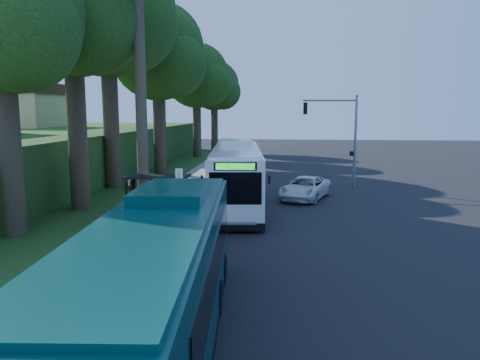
# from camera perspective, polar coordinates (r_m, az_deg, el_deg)

# --- Properties ---
(ground) EXTENTS (140.00, 140.00, 0.00)m
(ground) POSITION_cam_1_polar(r_m,az_deg,el_deg) (26.80, 6.48, -4.17)
(ground) COLOR black
(ground) RESTS_ON ground
(sidewalk) EXTENTS (4.50, 70.00, 0.12)m
(sidewalk) POSITION_cam_1_polar(r_m,az_deg,el_deg) (27.63, -8.87, -3.71)
(sidewalk) COLOR gray
(sidewalk) RESTS_ON ground
(red_curb) EXTENTS (0.25, 30.00, 0.13)m
(red_curb) POSITION_cam_1_polar(r_m,az_deg,el_deg) (23.33, -5.79, -5.91)
(red_curb) COLOR maroon
(red_curb) RESTS_ON ground
(grass_verge) EXTENTS (8.00, 70.00, 0.06)m
(grass_verge) POSITION_cam_1_polar(r_m,az_deg,el_deg) (34.06, -16.12, -1.69)
(grass_verge) COLOR #234719
(grass_verge) RESTS_ON ground
(bus_shelter) EXTENTS (3.20, 1.51, 2.55)m
(bus_shelter) POSITION_cam_1_polar(r_m,az_deg,el_deg) (24.58, -10.50, -1.12)
(bus_shelter) COLOR black
(bus_shelter) RESTS_ON ground
(stop_sign_pole) EXTENTS (0.35, 0.06, 3.17)m
(stop_sign_pole) POSITION_cam_1_polar(r_m,az_deg,el_deg) (22.03, -7.40, -1.42)
(stop_sign_pole) COLOR gray
(stop_sign_pole) RESTS_ON ground
(traffic_signal_pole) EXTENTS (4.10, 0.30, 7.00)m
(traffic_signal_pole) POSITION_cam_1_polar(r_m,az_deg,el_deg) (36.44, 12.32, 6.04)
(traffic_signal_pole) COLOR gray
(traffic_signal_pole) RESTS_ON ground
(hillside_backdrop) EXTENTS (24.00, 60.00, 8.80)m
(hillside_backdrop) POSITION_cam_1_polar(r_m,az_deg,el_deg) (48.76, -26.52, 3.58)
(hillside_backdrop) COLOR #234719
(hillside_backdrop) RESTS_ON ground
(tree_0) EXTENTS (8.40, 8.00, 15.70)m
(tree_0) POSITION_cam_1_polar(r_m,az_deg,el_deg) (29.20, -19.70, 18.57)
(tree_0) COLOR #382B1E
(tree_0) RESTS_ON ground
(tree_1) EXTENTS (10.50, 10.00, 18.26)m
(tree_1) POSITION_cam_1_polar(r_m,az_deg,el_deg) (37.12, -15.76, 18.86)
(tree_1) COLOR #382B1E
(tree_1) RESTS_ON ground
(tree_2) EXTENTS (8.82, 8.40, 15.12)m
(tree_2) POSITION_cam_1_polar(r_m,az_deg,el_deg) (43.89, -9.90, 14.41)
(tree_2) COLOR #382B1E
(tree_2) RESTS_ON ground
(tree_3) EXTENTS (10.08, 9.60, 17.28)m
(tree_3) POSITION_cam_1_polar(r_m,az_deg,el_deg) (52.24, -9.73, 15.10)
(tree_3) COLOR #382B1E
(tree_3) RESTS_ON ground
(tree_4) EXTENTS (8.40, 8.00, 14.14)m
(tree_4) POSITION_cam_1_polar(r_m,az_deg,el_deg) (59.27, -5.24, 12.19)
(tree_4) COLOR #382B1E
(tree_4) RESTS_ON ground
(tree_5) EXTENTS (7.35, 7.00, 12.86)m
(tree_5) POSITION_cam_1_polar(r_m,az_deg,el_deg) (66.95, -3.10, 11.13)
(tree_5) COLOR #382B1E
(tree_5) RESTS_ON ground
(tree_6) EXTENTS (7.56, 7.20, 13.74)m
(tree_6) POSITION_cam_1_polar(r_m,az_deg,el_deg) (23.95, -27.00, 16.87)
(tree_6) COLOR #382B1E
(tree_6) RESTS_ON ground
(white_bus) EXTENTS (4.12, 13.52, 3.97)m
(white_bus) POSITION_cam_1_polar(r_m,az_deg,el_deg) (28.70, -0.46, 0.65)
(white_bus) COLOR white
(white_bus) RESTS_ON ground
(teal_bus) EXTENTS (3.62, 12.75, 3.75)m
(teal_bus) POSITION_cam_1_polar(r_m,az_deg,el_deg) (11.50, -9.92, -12.06)
(teal_bus) COLOR #0B3E3C
(teal_bus) RESTS_ON ground
(pickup) EXTENTS (4.04, 5.78, 1.46)m
(pickup) POSITION_cam_1_polar(r_m,az_deg,el_deg) (31.43, 7.97, -0.97)
(pickup) COLOR silver
(pickup) RESTS_ON ground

